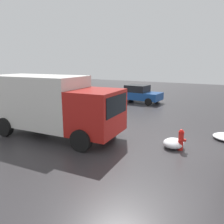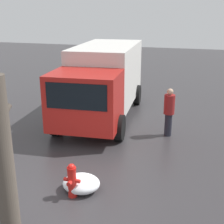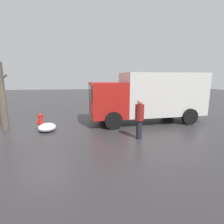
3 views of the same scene
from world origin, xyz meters
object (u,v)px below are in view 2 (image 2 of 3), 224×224
fire_hydrant (72,180)px  delivery_truck (103,79)px  pedestrian (169,110)px  tree_trunk (4,168)px

fire_hydrant → delivery_truck: (5.88, 1.12, 1.11)m
fire_hydrant → pedestrian: size_ratio=0.51×
delivery_truck → tree_trunk: bearing=90.9°
pedestrian → delivery_truck: bearing=107.3°
tree_trunk → pedestrian: 6.71m
delivery_truck → pedestrian: (-1.41, -2.86, -0.62)m
tree_trunk → pedestrian: tree_trunk is taller
fire_hydrant → delivery_truck: delivery_truck is taller
fire_hydrant → tree_trunk: 2.25m
fire_hydrant → tree_trunk: (-1.83, 0.44, 1.22)m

